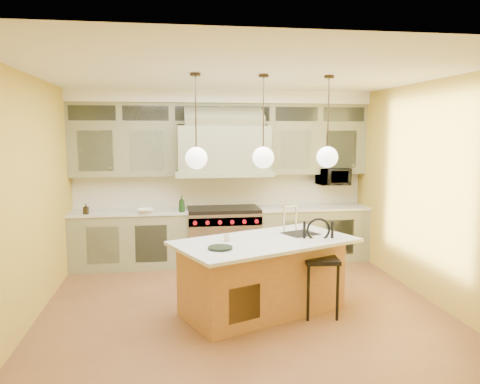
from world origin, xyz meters
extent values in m
plane|color=brown|center=(0.00, 0.00, 0.00)|extent=(5.00, 5.00, 0.00)
plane|color=white|center=(0.00, 0.00, 2.90)|extent=(5.00, 5.00, 0.00)
plane|color=gold|center=(0.00, 2.50, 1.45)|extent=(5.00, 0.00, 5.00)
plane|color=gold|center=(0.00, -2.50, 1.45)|extent=(5.00, 0.00, 5.00)
plane|color=gold|center=(-2.50, 0.00, 1.45)|extent=(0.00, 5.00, 5.00)
plane|color=gold|center=(2.50, 0.00, 1.45)|extent=(0.00, 5.00, 5.00)
cube|color=gray|center=(-1.55, 2.17, 0.45)|extent=(1.90, 0.65, 0.90)
cube|color=gray|center=(1.55, 2.17, 0.45)|extent=(1.90, 0.65, 0.90)
cube|color=silver|center=(-1.55, 2.17, 0.92)|extent=(1.90, 0.68, 0.04)
cube|color=silver|center=(1.55, 2.17, 0.92)|extent=(1.90, 0.68, 0.04)
cube|color=beige|center=(0.00, 2.48, 1.22)|extent=(5.00, 0.04, 0.56)
cube|color=gray|center=(-1.62, 2.33, 1.93)|extent=(1.75, 0.35, 0.85)
cube|color=gray|center=(1.62, 2.33, 1.93)|extent=(1.75, 0.35, 0.85)
cube|color=gray|center=(0.00, 2.15, 1.95)|extent=(1.50, 0.70, 0.75)
cube|color=gray|center=(0.00, 2.15, 1.55)|extent=(1.60, 0.76, 0.10)
cube|color=#333833|center=(0.00, 2.33, 2.53)|extent=(5.00, 0.35, 0.35)
cube|color=white|center=(0.00, 2.31, 2.80)|extent=(5.00, 0.47, 0.20)
cube|color=silver|center=(0.00, 2.15, 0.45)|extent=(1.20, 0.70, 0.90)
cube|color=black|center=(0.00, 2.15, 0.93)|extent=(1.20, 0.70, 0.06)
cube|color=silver|center=(0.00, 1.83, 0.78)|extent=(1.20, 0.06, 0.14)
cube|color=#9B5E37|center=(0.23, -0.08, 0.44)|extent=(2.11, 1.59, 0.88)
cube|color=silver|center=(0.25, -0.13, 0.90)|extent=(2.44, 1.91, 0.04)
cube|color=black|center=(0.77, 0.15, 0.90)|extent=(0.52, 0.49, 0.05)
cylinder|color=black|center=(0.71, -0.45, 0.34)|extent=(0.04, 0.04, 0.68)
cylinder|color=black|center=(1.05, -0.49, 0.34)|extent=(0.04, 0.04, 0.68)
cylinder|color=black|center=(0.75, -0.11, 0.34)|extent=(0.04, 0.04, 0.68)
cylinder|color=black|center=(1.09, -0.15, 0.34)|extent=(0.04, 0.04, 0.68)
cube|color=black|center=(0.90, -0.30, 0.70)|extent=(0.46, 0.46, 0.05)
torus|color=black|center=(0.92, -0.13, 1.03)|extent=(0.30, 0.06, 0.30)
imported|color=black|center=(1.95, 2.25, 1.45)|extent=(0.54, 0.37, 0.30)
imported|color=black|center=(-0.70, 1.92, 1.07)|extent=(0.11, 0.11, 0.27)
imported|color=black|center=(-2.20, 1.96, 1.02)|extent=(0.09, 0.09, 0.17)
imported|color=white|center=(-1.27, 1.92, 0.97)|extent=(0.30, 0.30, 0.07)
imported|color=silver|center=(-0.22, -0.12, 0.96)|extent=(0.10, 0.10, 0.08)
cylinder|color=#2D2319|center=(-0.57, -0.08, 2.88)|extent=(0.12, 0.12, 0.03)
cylinder|color=#2D2319|center=(-0.57, -0.08, 2.44)|extent=(0.02, 0.02, 0.93)
sphere|color=white|center=(-0.57, -0.08, 1.92)|extent=(0.26, 0.26, 0.26)
cylinder|color=#2D2319|center=(0.23, -0.08, 2.88)|extent=(0.12, 0.12, 0.03)
cylinder|color=#2D2319|center=(0.23, -0.08, 2.44)|extent=(0.02, 0.02, 0.93)
sphere|color=white|center=(0.23, -0.08, 1.92)|extent=(0.26, 0.26, 0.26)
cylinder|color=#2D2319|center=(1.03, -0.08, 2.88)|extent=(0.12, 0.12, 0.03)
cylinder|color=#2D2319|center=(1.03, -0.08, 2.44)|extent=(0.02, 0.02, 0.93)
sphere|color=white|center=(1.03, -0.08, 1.92)|extent=(0.26, 0.26, 0.26)
camera|label=1|loc=(-0.88, -5.58, 2.23)|focal=35.00mm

